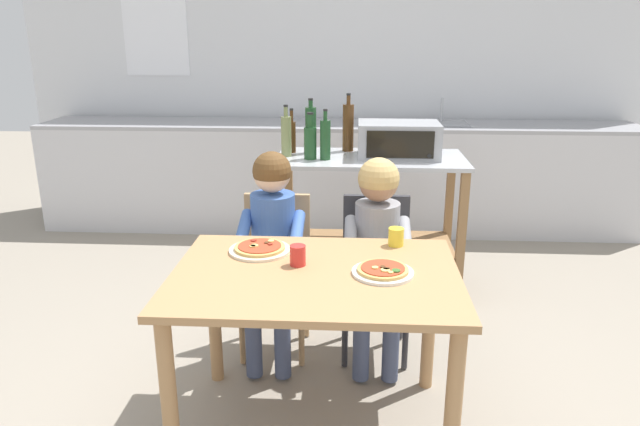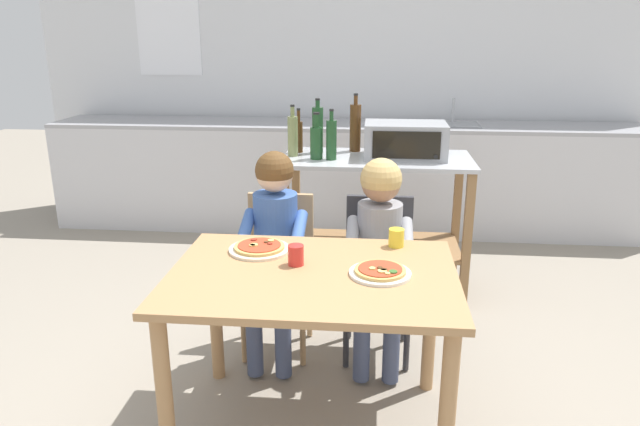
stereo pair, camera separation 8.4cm
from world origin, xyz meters
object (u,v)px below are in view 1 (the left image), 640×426
(toaster_oven, at_px, (398,140))
(pizza_plate_cream, at_px, (260,249))
(dining_chair_right, at_px, (376,264))
(dining_chair_left, at_px, (276,262))
(pizza_plate_white, at_px, (383,271))
(bottle_squat_spirits, at_px, (292,136))
(bottle_brown_beer, at_px, (325,139))
(bottle_clear_vinegar, at_px, (348,127))
(bottle_slim_sauce, at_px, (310,141))
(child_in_grey_shirt, at_px, (377,236))
(bottle_tall_green_wine, at_px, (311,129))
(bottle_dark_olive_oil, at_px, (286,136))
(drinking_cup_yellow, at_px, (396,237))
(drinking_cup_red, at_px, (298,255))
(child_in_blue_striped_shirt, at_px, (272,233))
(dining_table, at_px, (315,298))
(kitchen_island_cart, at_px, (370,202))

(toaster_oven, bearing_deg, pizza_plate_cream, -118.23)
(dining_chair_right, distance_m, pizza_plate_cream, 0.75)
(dining_chair_left, bearing_deg, dining_chair_right, 0.25)
(pizza_plate_white, bearing_deg, pizza_plate_cream, 157.68)
(bottle_squat_spirits, bearing_deg, bottle_brown_beer, -41.69)
(bottle_clear_vinegar, bearing_deg, bottle_slim_sauce, -130.28)
(dining_chair_right, distance_m, child_in_grey_shirt, 0.23)
(bottle_tall_green_wine, xyz_separation_m, child_in_grey_shirt, (0.40, -0.96, -0.36))
(bottle_brown_beer, bearing_deg, bottle_tall_green_wine, 117.66)
(bottle_slim_sauce, height_order, bottle_dark_olive_oil, bottle_dark_olive_oil)
(bottle_squat_spirits, xyz_separation_m, bottle_clear_vinegar, (0.35, 0.07, 0.05))
(bottle_tall_green_wine, height_order, dining_chair_left, bottle_tall_green_wine)
(bottle_dark_olive_oil, height_order, child_in_grey_shirt, bottle_dark_olive_oil)
(bottle_clear_vinegar, relative_size, dining_chair_right, 0.45)
(pizza_plate_cream, bearing_deg, dining_chair_right, 42.91)
(dining_chair_left, bearing_deg, drinking_cup_yellow, -32.11)
(dining_chair_left, bearing_deg, bottle_brown_beer, 71.26)
(bottle_clear_vinegar, height_order, drinking_cup_red, bottle_clear_vinegar)
(dining_chair_right, relative_size, drinking_cup_red, 9.69)
(toaster_oven, xyz_separation_m, pizza_plate_cream, (-0.66, -1.24, -0.25))
(dining_chair_right, xyz_separation_m, drinking_cup_yellow, (0.07, -0.37, 0.28))
(dining_chair_left, xyz_separation_m, dining_chair_right, (0.52, 0.00, 0.00))
(dining_chair_right, relative_size, child_in_blue_striped_shirt, 0.77)
(dining_table, height_order, dining_chair_left, dining_chair_left)
(toaster_oven, bearing_deg, bottle_squat_spirits, 172.07)
(bottle_squat_spirits, height_order, drinking_cup_red, bottle_squat_spirits)
(bottle_slim_sauce, height_order, bottle_clear_vinegar, bottle_clear_vinegar)
(bottle_clear_vinegar, bearing_deg, dining_chair_right, -80.03)
(bottle_squat_spirits, distance_m, pizza_plate_white, 1.65)
(bottle_brown_beer, bearing_deg, toaster_oven, 13.42)
(bottle_brown_beer, bearing_deg, bottle_clear_vinegar, 64.10)
(bottle_clear_vinegar, relative_size, drinking_cup_yellow, 4.59)
(dining_table, distance_m, dining_chair_right, 0.75)
(child_in_blue_striped_shirt, height_order, child_in_grey_shirt, child_in_blue_striped_shirt)
(bottle_brown_beer, distance_m, bottle_squat_spirits, 0.30)
(drinking_cup_red, bearing_deg, dining_chair_right, 61.41)
(kitchen_island_cart, xyz_separation_m, child_in_blue_striped_shirt, (-0.50, -0.86, 0.08))
(dining_table, xyz_separation_m, child_in_grey_shirt, (0.26, 0.57, 0.07))
(bottle_tall_green_wine, bearing_deg, drinking_cup_yellow, -69.01)
(pizza_plate_white, bearing_deg, drinking_cup_yellow, 77.67)
(drinking_cup_yellow, relative_size, drinking_cup_red, 0.96)
(toaster_oven, relative_size, dining_chair_left, 0.61)
(toaster_oven, height_order, bottle_slim_sauce, bottle_slim_sauce)
(bottle_slim_sauce, height_order, dining_chair_left, bottle_slim_sauce)
(kitchen_island_cart, height_order, pizza_plate_white, kitchen_island_cart)
(dining_chair_left, bearing_deg, bottle_slim_sauce, 78.81)
(bottle_slim_sauce, height_order, dining_table, bottle_slim_sauce)
(bottle_squat_spirits, bearing_deg, child_in_blue_striped_shirt, -89.97)
(bottle_dark_olive_oil, height_order, pizza_plate_cream, bottle_dark_olive_oil)
(bottle_clear_vinegar, xyz_separation_m, pizza_plate_white, (0.16, -1.62, -0.30))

